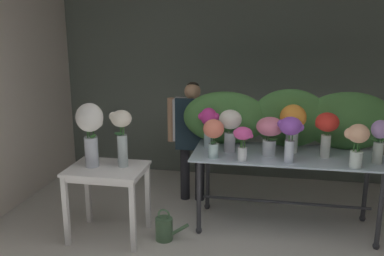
# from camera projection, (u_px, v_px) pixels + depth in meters

# --- Properties ---
(ground_plane) EXTENTS (7.46, 7.46, 0.00)m
(ground_plane) POSITION_uv_depth(u_px,v_px,m) (234.00, 225.00, 4.55)
(ground_plane) COLOR beige
(wall_back) EXTENTS (5.51, 0.12, 2.98)m
(wall_back) POSITION_uv_depth(u_px,v_px,m) (246.00, 76.00, 5.81)
(wall_back) COLOR slate
(wall_back) RESTS_ON ground
(display_table_glass) EXTENTS (2.00, 0.82, 0.85)m
(display_table_glass) POSITION_uv_depth(u_px,v_px,m) (287.00, 166.00, 4.35)
(display_table_glass) COLOR #ABC0D2
(display_table_glass) RESTS_ON ground
(side_table_white) EXTENTS (0.78, 0.59, 0.77)m
(side_table_white) POSITION_uv_depth(u_px,v_px,m) (107.00, 177.00, 4.17)
(side_table_white) COLOR white
(side_table_white) RESTS_ON ground
(florist) EXTENTS (0.63, 0.24, 1.52)m
(florist) POSITION_uv_depth(u_px,v_px,m) (192.00, 129.00, 5.03)
(florist) COLOR #232328
(florist) RESTS_ON ground
(foliage_backdrop) EXTENTS (2.33, 0.31, 0.66)m
(foliage_backdrop) POSITION_uv_depth(u_px,v_px,m) (281.00, 119.00, 4.54)
(foliage_backdrop) COLOR #477F3D
(foliage_backdrop) RESTS_ON display_table_glass
(vase_fuchsia_freesia) EXTENTS (0.20, 0.19, 0.35)m
(vase_fuchsia_freesia) POSITION_uv_depth(u_px,v_px,m) (243.00, 139.00, 4.04)
(vase_fuchsia_freesia) COLOR silver
(vase_fuchsia_freesia) RESTS_ON display_table_glass
(vase_ivory_peonies) EXTENTS (0.24, 0.24, 0.46)m
(vase_ivory_peonies) POSITION_uv_depth(u_px,v_px,m) (230.00, 126.00, 4.33)
(vase_ivory_peonies) COLOR silver
(vase_ivory_peonies) RESTS_ON display_table_glass
(vase_rosy_ranunculus) EXTENTS (0.29, 0.29, 0.41)m
(vase_rosy_ranunculus) POSITION_uv_depth(u_px,v_px,m) (270.00, 131.00, 4.22)
(vase_rosy_ranunculus) COLOR silver
(vase_rosy_ranunculus) RESTS_ON display_table_glass
(vase_scarlet_stock) EXTENTS (0.24, 0.24, 0.47)m
(vase_scarlet_stock) POSITION_uv_depth(u_px,v_px,m) (327.00, 128.00, 4.14)
(vase_scarlet_stock) COLOR silver
(vase_scarlet_stock) RESTS_ON display_table_glass
(vase_violet_lilies) EXTENTS (0.26, 0.22, 0.46)m
(vase_violet_lilies) POSITION_uv_depth(u_px,v_px,m) (290.00, 132.00, 3.98)
(vase_violet_lilies) COLOR silver
(vase_violet_lilies) RESTS_ON display_table_glass
(vase_lilac_hydrangea) EXTENTS (0.20, 0.17, 0.44)m
(vase_lilac_hydrangea) POSITION_uv_depth(u_px,v_px,m) (380.00, 138.00, 3.96)
(vase_lilac_hydrangea) COLOR silver
(vase_lilac_hydrangea) RESTS_ON display_table_glass
(vase_sunset_carnations) EXTENTS (0.28, 0.28, 0.52)m
(vase_sunset_carnations) POSITION_uv_depth(u_px,v_px,m) (293.00, 123.00, 4.30)
(vase_sunset_carnations) COLOR silver
(vase_sunset_carnations) RESTS_ON display_table_glass
(vase_coral_tulips) EXTENTS (0.21, 0.21, 0.41)m
(vase_coral_tulips) POSITION_uv_depth(u_px,v_px,m) (213.00, 133.00, 4.13)
(vase_coral_tulips) COLOR silver
(vase_coral_tulips) RESTS_ON display_table_glass
(vase_peach_dahlias) EXTENTS (0.24, 0.20, 0.43)m
(vase_peach_dahlias) POSITION_uv_depth(u_px,v_px,m) (357.00, 140.00, 3.84)
(vase_peach_dahlias) COLOR silver
(vase_peach_dahlias) RESTS_ON display_table_glass
(vase_magenta_anemones) EXTENTS (0.24, 0.18, 0.45)m
(vase_magenta_anemones) POSITION_uv_depth(u_px,v_px,m) (209.00, 122.00, 4.51)
(vase_magenta_anemones) COLOR silver
(vase_magenta_anemones) RESTS_ON display_table_glass
(vase_white_roses_tall) EXTENTS (0.28, 0.27, 0.66)m
(vase_white_roses_tall) POSITION_uv_depth(u_px,v_px,m) (90.00, 127.00, 4.07)
(vase_white_roses_tall) COLOR silver
(vase_white_roses_tall) RESTS_ON side_table_white
(vase_cream_lisianthus_tall) EXTENTS (0.23, 0.21, 0.59)m
(vase_cream_lisianthus_tall) POSITION_uv_depth(u_px,v_px,m) (122.00, 131.00, 4.08)
(vase_cream_lisianthus_tall) COLOR silver
(vase_cream_lisianthus_tall) RESTS_ON side_table_white
(watering_can) EXTENTS (0.35, 0.18, 0.34)m
(watering_can) POSITION_uv_depth(u_px,v_px,m) (165.00, 228.00, 4.21)
(watering_can) COLOR #4C704C
(watering_can) RESTS_ON ground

